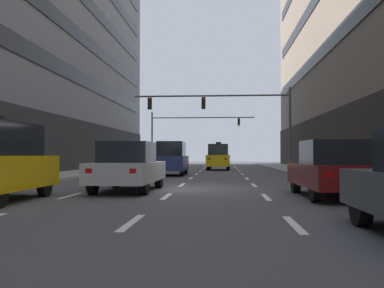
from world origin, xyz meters
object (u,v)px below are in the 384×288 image
object	(u,v)px
taxi_driving_0	(157,160)
car_driving_3	(129,167)
taxi_driving_4	(141,158)
traffic_signal_0	(231,111)
car_parked_1	(333,169)
taxi_driving_2	(219,157)
traffic_signal_1	(186,128)
car_driving_1	(172,159)

from	to	relation	value
taxi_driving_0	car_driving_3	bearing A→B (deg)	-83.35
taxi_driving_0	taxi_driving_4	world-z (taller)	taxi_driving_4
traffic_signal_0	car_parked_1	bearing A→B (deg)	-81.05
taxi_driving_2	car_driving_3	bearing A→B (deg)	-98.11
car_parked_1	traffic_signal_1	world-z (taller)	traffic_signal_1
car_driving_1	car_parked_1	distance (m)	14.68
taxi_driving_0	traffic_signal_1	xyz separation A→B (m)	(2.10, 7.71, 3.65)
car_parked_1	taxi_driving_0	bearing A→B (deg)	109.18
taxi_driving_4	car_parked_1	xyz separation A→B (m)	(9.76, -19.88, -0.21)
car_driving_3	car_driving_1	bearing A→B (deg)	89.29
taxi_driving_0	taxi_driving_4	xyz separation A→B (m)	(-0.07, -7.99, 0.27)
traffic_signal_0	traffic_signal_1	xyz separation A→B (m)	(-4.93, 18.64, 0.01)
car_driving_3	traffic_signal_0	xyz separation A→B (m)	(3.98, 15.21, 3.57)
traffic_signal_0	car_driving_3	bearing A→B (deg)	-104.66
car_driving_1	taxi_driving_4	xyz separation A→B (m)	(-3.26, 6.72, 0.01)
taxi_driving_0	taxi_driving_2	xyz separation A→B (m)	(6.05, -5.09, 0.29)
car_driving_3	traffic_signal_0	bearing A→B (deg)	75.34
car_driving_1	taxi_driving_0	bearing A→B (deg)	102.24
car_driving_3	car_parked_1	distance (m)	6.87
car_driving_3	taxi_driving_4	bearing A→B (deg)	99.75
taxi_driving_0	traffic_signal_0	size ratio (longest dim) A/B	0.39
car_driving_3	traffic_signal_1	distance (m)	34.05
taxi_driving_2	traffic_signal_1	distance (m)	13.80
car_driving_1	car_driving_3	world-z (taller)	car_driving_1
traffic_signal_1	taxi_driving_4	bearing A→B (deg)	-97.86
taxi_driving_0	taxi_driving_2	distance (m)	7.91
traffic_signal_1	taxi_driving_0	bearing A→B (deg)	-105.23
taxi_driving_0	car_driving_3	size ratio (longest dim) A/B	0.93
taxi_driving_0	traffic_signal_1	bearing A→B (deg)	74.77
taxi_driving_4	traffic_signal_0	size ratio (longest dim) A/B	0.39
car_driving_1	taxi_driving_2	bearing A→B (deg)	73.45
taxi_driving_0	car_parked_1	size ratio (longest dim) A/B	0.94
car_parked_1	traffic_signal_0	distance (m)	17.52
taxi_driving_2	car_driving_3	distance (m)	21.26
taxi_driving_2	traffic_signal_0	distance (m)	6.80
car_parked_1	traffic_signal_1	xyz separation A→B (m)	(-7.60, 35.58, 3.59)
car_driving_3	traffic_signal_1	xyz separation A→B (m)	(-0.95, 33.84, 3.58)
taxi_driving_4	car_parked_1	world-z (taller)	taxi_driving_4
car_parked_1	traffic_signal_1	distance (m)	36.56
car_driving_1	car_parked_1	xyz separation A→B (m)	(6.50, -13.16, -0.20)
traffic_signal_0	traffic_signal_1	distance (m)	19.28
taxi_driving_0	traffic_signal_0	xyz separation A→B (m)	(7.02, -10.93, 3.63)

